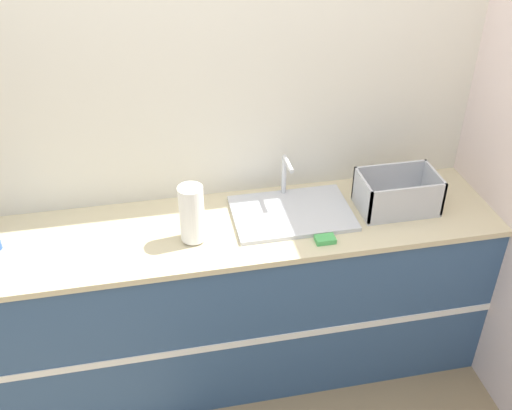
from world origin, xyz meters
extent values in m
plane|color=#937A56|center=(0.00, 0.00, 0.00)|extent=(12.00, 12.00, 0.00)
cube|color=beige|center=(0.00, 0.61, 1.30)|extent=(4.97, 0.06, 2.60)
cube|color=silver|center=(1.32, 0.29, 1.30)|extent=(0.06, 2.58, 2.60)
cube|color=#33517A|center=(0.00, 0.29, 0.45)|extent=(2.57, 0.58, 0.91)
cube|color=white|center=(0.00, 0.00, 0.45)|extent=(2.57, 0.01, 0.04)
cube|color=beige|center=(0.00, 0.29, 0.92)|extent=(2.60, 0.61, 0.03)
cube|color=silver|center=(0.31, 0.32, 0.95)|extent=(0.57, 0.39, 0.02)
cylinder|color=silver|center=(0.31, 0.49, 1.06)|extent=(0.02, 0.02, 0.21)
cylinder|color=silver|center=(0.31, 0.42, 1.16)|extent=(0.02, 0.15, 0.02)
cylinder|color=#4C4C51|center=(-0.17, 0.22, 0.94)|extent=(0.08, 0.08, 0.01)
cylinder|color=white|center=(-0.17, 0.22, 1.08)|extent=(0.11, 0.11, 0.27)
cube|color=#B7BABF|center=(0.82, 0.28, 0.94)|extent=(0.37, 0.24, 0.01)
cube|color=#B7BABF|center=(0.82, 0.17, 1.03)|extent=(0.37, 0.01, 0.17)
cube|color=#B7BABF|center=(0.82, 0.39, 1.03)|extent=(0.37, 0.01, 0.17)
cube|color=#B7BABF|center=(0.64, 0.28, 1.03)|extent=(0.01, 0.24, 0.17)
cube|color=#B7BABF|center=(1.01, 0.28, 1.03)|extent=(0.01, 0.24, 0.17)
cube|color=#4CB259|center=(0.41, 0.09, 0.95)|extent=(0.09, 0.06, 0.02)
camera|label=1|loc=(-0.32, -1.96, 2.59)|focal=42.00mm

